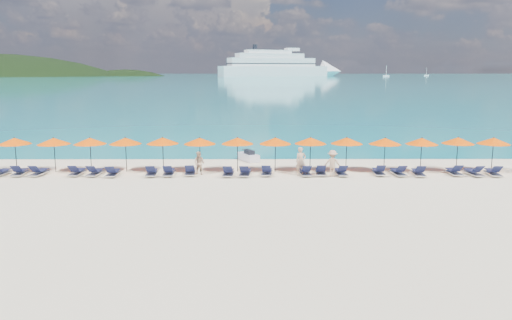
{
  "coord_description": "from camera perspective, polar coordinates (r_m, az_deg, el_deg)",
  "views": [
    {
      "loc": [
        -0.11,
        -26.39,
        6.49
      ],
      "look_at": [
        0.0,
        3.0,
        1.2
      ],
      "focal_mm": 35.0,
      "sensor_mm": 36.0,
      "label": 1
    }
  ],
  "objects": [
    {
      "name": "lounger_11",
      "position": [
        31.32,
        1.25,
        -1.32
      ],
      "size": [
        0.78,
        1.75,
        0.66
      ],
      "rotation": [
        0.0,
        0.0,
        -0.1
      ],
      "color": "silver",
      "rests_on": "ground"
    },
    {
      "name": "umbrella_4",
      "position": [
        32.79,
        -10.63,
        2.19
      ],
      "size": [
        2.1,
        2.1,
        2.28
      ],
      "color": "black",
      "rests_on": "ground"
    },
    {
      "name": "lounger_19",
      "position": [
        34.0,
        23.61,
        -1.26
      ],
      "size": [
        0.76,
        1.75,
        0.66
      ],
      "rotation": [
        0.0,
        0.0,
        0.09
      ],
      "color": "silver",
      "rests_on": "ground"
    },
    {
      "name": "lounger_12",
      "position": [
        31.38,
        5.62,
        -1.34
      ],
      "size": [
        0.76,
        1.74,
        0.66
      ],
      "rotation": [
        0.0,
        0.0,
        0.08
      ],
      "color": "silver",
      "rests_on": "ground"
    },
    {
      "name": "lounger_18",
      "position": [
        33.75,
        21.68,
        -1.21
      ],
      "size": [
        0.64,
        1.71,
        0.66
      ],
      "rotation": [
        0.0,
        0.0,
        -0.01
      ],
      "color": "silver",
      "rests_on": "ground"
    },
    {
      "name": "umbrella_1",
      "position": [
        34.54,
        -22.12,
        2.01
      ],
      "size": [
        2.1,
        2.1,
        2.28
      ],
      "color": "black",
      "rests_on": "ground"
    },
    {
      "name": "beachgoer_b",
      "position": [
        31.53,
        -6.5,
        -0.37
      ],
      "size": [
        0.81,
        0.62,
        1.48
      ],
      "primitive_type": "imported",
      "rotation": [
        0.0,
        0.0,
        -0.32
      ],
      "color": "tan",
      "rests_on": "ground"
    },
    {
      "name": "lounger_16",
      "position": [
        32.46,
        15.94,
        -1.3
      ],
      "size": [
        0.74,
        1.74,
        0.66
      ],
      "rotation": [
        0.0,
        0.0,
        0.07
      ],
      "color": "silver",
      "rests_on": "ground"
    },
    {
      "name": "lounger_14",
      "position": [
        31.69,
        9.67,
        -1.33
      ],
      "size": [
        0.69,
        1.72,
        0.66
      ],
      "rotation": [
        0.0,
        0.0,
        0.04
      ],
      "color": "silver",
      "rests_on": "ground"
    },
    {
      "name": "lounger_7",
      "position": [
        31.65,
        -9.93,
        -1.35
      ],
      "size": [
        0.68,
        1.72,
        0.66
      ],
      "rotation": [
        0.0,
        0.0,
        0.04
      ],
      "color": "silver",
      "rests_on": "ground"
    },
    {
      "name": "lounger_15",
      "position": [
        32.3,
        13.84,
        -1.26
      ],
      "size": [
        0.68,
        1.72,
        0.66
      ],
      "rotation": [
        0.0,
        0.0,
        -0.04
      ],
      "color": "silver",
      "rests_on": "ground"
    },
    {
      "name": "umbrella_11",
      "position": [
        33.74,
        18.43,
        2.06
      ],
      "size": [
        2.1,
        2.1,
        2.28
      ],
      "color": "black",
      "rests_on": "ground"
    },
    {
      "name": "umbrella_10",
      "position": [
        33.06,
        14.54,
        2.1
      ],
      "size": [
        2.1,
        2.1,
        2.28
      ],
      "color": "black",
      "rests_on": "ground"
    },
    {
      "name": "ground",
      "position": [
        27.18,
        0.02,
        -3.61
      ],
      "size": [
        1400.0,
        1400.0,
        0.0
      ],
      "primitive_type": "plane",
      "color": "beige"
    },
    {
      "name": "sailboat_far",
      "position": [
        632.83,
        18.9,
        9.16
      ],
      "size": [
        5.34,
        1.78,
        9.79
      ],
      "color": "white",
      "rests_on": "ground"
    },
    {
      "name": "lounger_3",
      "position": [
        33.21,
        -19.79,
        -1.26
      ],
      "size": [
        0.69,
        1.72,
        0.66
      ],
      "rotation": [
        0.0,
        0.0,
        -0.04
      ],
      "color": "silver",
      "rests_on": "ground"
    },
    {
      "name": "beachgoer_c",
      "position": [
        31.18,
        8.72,
        -0.38
      ],
      "size": [
        1.14,
        0.67,
        1.65
      ],
      "primitive_type": "imported",
      "rotation": [
        0.0,
        0.0,
        2.97
      ],
      "color": "tan",
      "rests_on": "ground"
    },
    {
      "name": "umbrella_5",
      "position": [
        32.29,
        -6.45,
        2.18
      ],
      "size": [
        2.1,
        2.1,
        2.28
      ],
      "color": "black",
      "rests_on": "ground"
    },
    {
      "name": "lounger_5",
      "position": [
        32.26,
        -16.05,
        -1.38
      ],
      "size": [
        0.66,
        1.71,
        0.66
      ],
      "rotation": [
        0.0,
        0.0,
        0.02
      ],
      "color": "silver",
      "rests_on": "ground"
    },
    {
      "name": "lounger_13",
      "position": [
        31.6,
        7.4,
        -1.3
      ],
      "size": [
        0.75,
        1.74,
        0.66
      ],
      "rotation": [
        0.0,
        0.0,
        -0.08
      ],
      "color": "silver",
      "rests_on": "ground"
    },
    {
      "name": "lounger_17",
      "position": [
        32.73,
        18.06,
        -1.32
      ],
      "size": [
        0.78,
        1.75,
        0.66
      ],
      "rotation": [
        0.0,
        0.0,
        -0.1
      ],
      "color": "silver",
      "rests_on": "ground"
    },
    {
      "name": "lounger_4",
      "position": [
        32.76,
        -17.92,
        -1.3
      ],
      "size": [
        0.73,
        1.74,
        0.66
      ],
      "rotation": [
        0.0,
        0.0,
        -0.07
      ],
      "color": "silver",
      "rests_on": "ground"
    },
    {
      "name": "umbrella_13",
      "position": [
        35.59,
        25.52,
        1.98
      ],
      "size": [
        2.1,
        2.1,
        2.28
      ],
      "color": "black",
      "rests_on": "ground"
    },
    {
      "name": "umbrella_6",
      "position": [
        32.18,
        -2.14,
        2.21
      ],
      "size": [
        2.1,
        2.1,
        2.28
      ],
      "color": "black",
      "rests_on": "ground"
    },
    {
      "name": "lounger_6",
      "position": [
        31.79,
        -11.83,
        -1.36
      ],
      "size": [
        0.76,
        1.74,
        0.66
      ],
      "rotation": [
        0.0,
        0.0,
        0.08
      ],
      "color": "silver",
      "rests_on": "ground"
    },
    {
      "name": "lounger_20",
      "position": [
        34.49,
        25.47,
        -1.25
      ],
      "size": [
        0.77,
        1.75,
        0.66
      ],
      "rotation": [
        0.0,
        0.0,
        -0.09
      ],
      "color": "silver",
      "rests_on": "ground"
    },
    {
      "name": "headland_small",
      "position": [
        606.67,
        -14.6,
        5.95
      ],
      "size": [
        162.0,
        126.0,
        85.5
      ],
      "color": "black",
      "rests_on": "ground"
    },
    {
      "name": "cruise_ship",
      "position": [
        564.12,
        3.26,
        10.6
      ],
      "size": [
        144.96,
        73.09,
        40.68
      ],
      "rotation": [
        0.0,
        0.0,
        0.36
      ],
      "color": "white",
      "rests_on": "ground"
    },
    {
      "name": "sailboat_near",
      "position": [
        555.78,
        14.65,
        9.33
      ],
      "size": [
        6.48,
        2.16,
        11.87
      ],
      "color": "white",
      "rests_on": "ground"
    },
    {
      "name": "jetski",
      "position": [
        36.31,
        -0.87,
        0.41
      ],
      "size": [
        1.7,
        2.31,
        0.77
      ],
      "rotation": [
        0.0,
        0.0,
        0.46
      ],
      "color": "silver",
      "rests_on": "ground"
    },
    {
      "name": "umbrella_9",
      "position": [
        32.75,
        10.33,
        2.19
      ],
      "size": [
        2.1,
        2.1,
        2.28
      ],
      "color": "black",
      "rests_on": "ground"
    },
    {
      "name": "lounger_10",
      "position": [
        31.11,
        -1.25,
        -1.4
      ],
      "size": [
        0.77,
        1.75,
        0.66
      ],
      "rotation": [
        0.0,
        0.0,
        -0.09
      ],
      "color": "silver",
      "rests_on": "ground"
    },
    {
      "name": "umbrella_0",
      "position": [
        35.59,
        -25.87,
        1.96
      ],
      "size": [
        2.1,
        2.1,
        2.28
      ],
      "color": "black",
      "rests_on": "ground"
    },
    {
      "name": "umbrella_8",
      "position": [
        32.42,
        6.25,
        2.21
      ],
      "size": [
        2.1,
        2.1,
        2.28
      ],
      "color": "black",
      "rests_on": "ground"
    },
    {
      "name": "lounger_9",
      "position": [
        31.12,
        -3.16,
        -1.41
      ],
      "size": [
        0.69,
        1.72,
        0.66
      ],
      "rotation": [
        0.0,
        0.0,
        -0.04
      ],
      "color": "silver",
      "rests_on": "ground"
    },
    {
      "name": "beachgoer_a",
      "position": [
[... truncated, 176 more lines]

